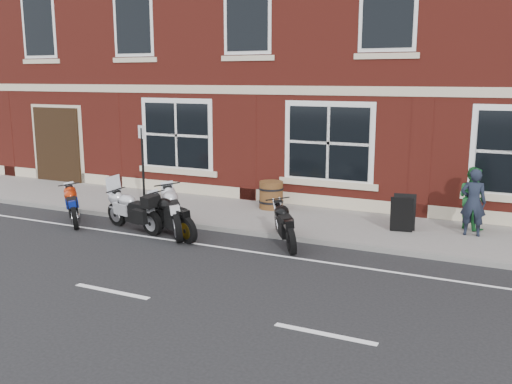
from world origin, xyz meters
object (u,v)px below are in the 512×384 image
(moto_sport_silver, at_px, (175,209))
(a_board_sign, at_px, (403,213))
(pedestrian_right, at_px, (472,198))
(moto_naked_black, at_px, (286,223))
(moto_touring_silver, at_px, (133,209))
(pedestrian_left, at_px, (473,202))
(parking_sign, at_px, (143,164))
(barrel_planter, at_px, (271,195))
(moto_sport_red, at_px, (74,204))
(moto_sport_black, at_px, (171,215))

(moto_sport_silver, bearing_deg, a_board_sign, -16.85)
(moto_sport_silver, height_order, pedestrian_right, pedestrian_right)
(moto_sport_silver, height_order, moto_naked_black, moto_sport_silver)
(moto_touring_silver, bearing_deg, a_board_sign, -54.36)
(a_board_sign, bearing_deg, pedestrian_left, 2.61)
(parking_sign, bearing_deg, moto_sport_silver, -2.58)
(moto_naked_black, relative_size, pedestrian_right, 1.13)
(barrel_planter, bearing_deg, moto_naked_black, -59.75)
(moto_sport_red, height_order, moto_sport_black, moto_sport_black)
(moto_sport_red, bearing_deg, moto_naked_black, -40.02)
(a_board_sign, height_order, barrel_planter, a_board_sign)
(moto_sport_red, height_order, barrel_planter, barrel_planter)
(moto_touring_silver, bearing_deg, barrel_planter, -21.48)
(moto_sport_black, relative_size, a_board_sign, 2.19)
(moto_sport_silver, relative_size, moto_naked_black, 1.08)
(moto_touring_silver, height_order, pedestrian_left, pedestrian_left)
(moto_naked_black, bearing_deg, moto_touring_silver, 152.81)
(pedestrian_right, relative_size, a_board_sign, 1.73)
(moto_sport_black, relative_size, moto_sport_silver, 1.04)
(pedestrian_left, height_order, a_board_sign, pedestrian_left)
(moto_sport_silver, distance_m, moto_naked_black, 2.86)
(moto_sport_black, relative_size, barrel_planter, 2.50)
(moto_touring_silver, distance_m, moto_sport_black, 1.20)
(moto_sport_silver, bearing_deg, moto_touring_silver, 150.93)
(pedestrian_left, bearing_deg, parking_sign, 7.78)
(moto_sport_silver, distance_m, pedestrian_left, 7.07)
(moto_naked_black, relative_size, pedestrian_left, 1.09)
(pedestrian_right, bearing_deg, moto_naked_black, 75.61)
(moto_naked_black, relative_size, parking_sign, 0.72)
(moto_sport_black, distance_m, a_board_sign, 5.57)
(moto_sport_black, bearing_deg, moto_naked_black, -54.04)
(moto_touring_silver, distance_m, parking_sign, 1.42)
(moto_sport_black, relative_size, parking_sign, 0.80)
(moto_naked_black, distance_m, pedestrian_left, 4.40)
(a_board_sign, xyz_separation_m, barrel_planter, (-3.84, 0.85, -0.06))
(moto_sport_black, bearing_deg, moto_sport_red, 114.30)
(moto_touring_silver, relative_size, moto_sport_black, 1.02)
(moto_touring_silver, relative_size, pedestrian_right, 1.29)
(moto_sport_red, bearing_deg, moto_sport_black, -45.62)
(moto_naked_black, bearing_deg, parking_sign, 139.57)
(moto_sport_black, bearing_deg, barrel_planter, 5.25)
(pedestrian_left, xyz_separation_m, a_board_sign, (-1.53, -0.33, -0.35))
(pedestrian_right, xyz_separation_m, barrel_planter, (-5.29, -0.10, -0.38))
(a_board_sign, xyz_separation_m, parking_sign, (-6.56, -1.37, 0.95))
(pedestrian_right, xyz_separation_m, a_board_sign, (-1.45, -0.95, -0.32))
(pedestrian_right, bearing_deg, barrel_planter, 39.18)
(moto_sport_silver, xyz_separation_m, pedestrian_right, (6.54, 3.08, 0.29))
(a_board_sign, bearing_deg, moto_sport_silver, -166.70)
(moto_sport_black, height_order, moto_sport_silver, moto_sport_silver)
(moto_sport_silver, height_order, pedestrian_left, pedestrian_left)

